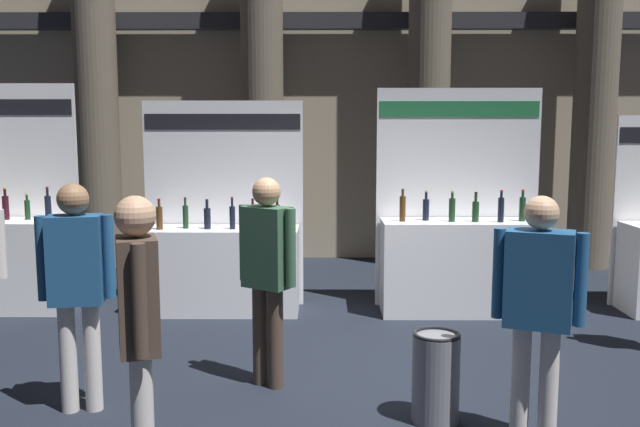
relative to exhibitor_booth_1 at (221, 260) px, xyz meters
name	(u,v)px	position (x,y,z in m)	size (l,w,h in m)	color
ground_plane	(361,378)	(1.47, -2.07, -0.59)	(24.00, 24.00, 0.00)	black
hall_colonnade	(345,54)	(1.47, 3.00, 2.59)	(11.80, 1.20, 6.63)	tan
exhibitor_booth_1	(221,260)	(0.00, 0.00, 0.00)	(1.83, 0.66, 2.37)	white
exhibitor_booth_2	(460,256)	(2.69, -0.03, 0.05)	(1.86, 0.66, 2.51)	white
trash_bin	(436,377)	(1.95, -2.88, -0.26)	(0.34, 0.34, 0.65)	slate
visitor_1	(267,264)	(0.71, -2.23, 0.41)	(0.47, 0.38, 1.69)	#47382D
visitor_3	(538,297)	(2.55, -3.21, 0.40)	(0.55, 0.39, 1.65)	silver
visitor_4	(139,322)	(0.12, -3.81, 0.41)	(0.30, 0.45, 1.71)	silver
visitor_6	(77,278)	(-0.63, -2.72, 0.41)	(0.54, 0.28, 1.69)	silver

